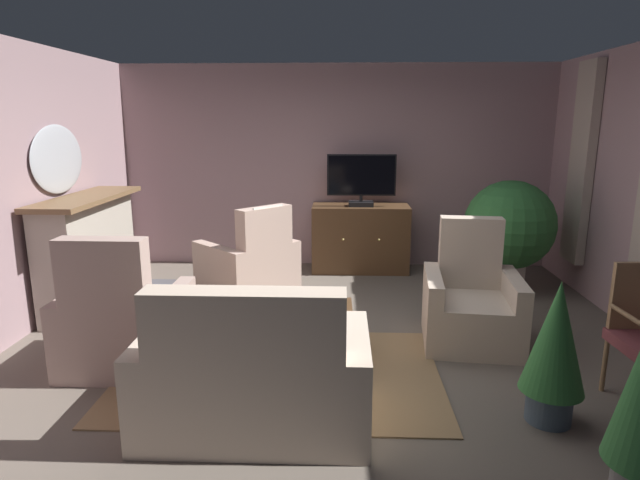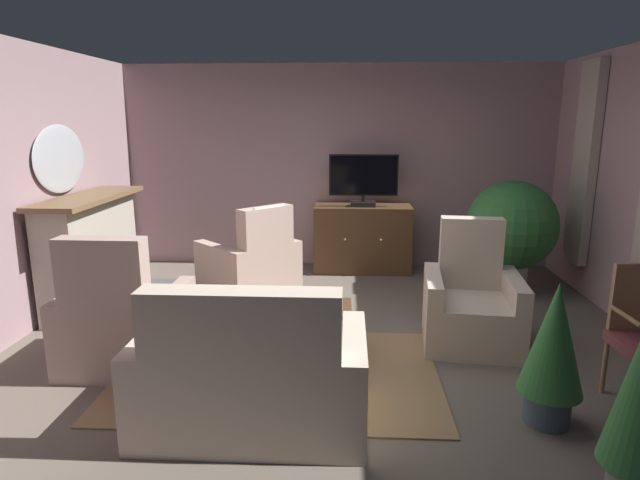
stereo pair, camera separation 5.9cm
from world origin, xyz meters
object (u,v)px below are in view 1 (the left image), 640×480
Objects in this scene: armchair_angled_to_table at (471,305)px; potted_plant_on_hearth_side at (509,228)px; tv_remote at (296,304)px; armchair_in_far_corner at (124,326)px; armchair_by_fireplace at (250,267)px; tv_cabinet at (360,240)px; fireplace at (91,255)px; folded_newspaper at (302,303)px; sofa_floral at (255,381)px; television at (361,179)px; coffee_table at (298,313)px; potted_plant_small_fern_corner at (555,346)px; wall_mirror_oval at (58,159)px.

potted_plant_on_hearth_side reaches higher than armchair_angled_to_table.
tv_remote is 1.39m from armchair_in_far_corner.
armchair_angled_to_table is at bearing -28.30° from armchair_by_fireplace.
armchair_angled_to_table is 2.50m from armchair_by_fireplace.
tv_cabinet is at bearing 55.61° from armchair_in_far_corner.
fireplace is 5.65× the size of folded_newspaper.
armchair_in_far_corner is at bearing -57.00° from fireplace.
tv_remote is (2.27, -1.08, -0.12)m from fireplace.
folded_newspaper is 0.21× the size of sofa_floral.
television is 2.68m from folded_newspaper.
tv_remote reaches higher than coffee_table.
armchair_in_far_corner is (0.91, -1.40, -0.22)m from fireplace.
armchair_by_fireplace is (-1.28, -1.08, -0.08)m from tv_cabinet.
coffee_table is (-0.61, -2.56, -0.85)m from television.
armchair_angled_to_table is at bearing 19.67° from folded_newspaper.
sofa_floral is 1.29× the size of armchair_in_far_corner.
coffee_table is at bearing 151.34° from potted_plant_small_fern_corner.
armchair_angled_to_table is at bearing -67.95° from tv_cabinet.
potted_plant_small_fern_corner is (1.75, -0.96, 0.16)m from coffee_table.
fireplace is 1.69m from armchair_in_far_corner.
armchair_angled_to_table reaches higher than potted_plant_small_fern_corner.
armchair_angled_to_table is (3.82, -0.77, -0.23)m from fireplace.
television reaches higher than tv_remote.
armchair_in_far_corner is at bearing 144.99° from sofa_floral.
potted_plant_small_fern_corner is at bearing -25.84° from wall_mirror_oval.
potted_plant_small_fern_corner is at bearing -27.20° from fireplace.
potted_plant_on_hearth_side is at bearing 79.17° from potted_plant_small_fern_corner.
tv_cabinet is at bearing 76.77° from coffee_table.
sofa_floral is at bearing -130.37° from potted_plant_on_hearth_side.
fireplace is 4.61m from potted_plant_on_hearth_side.
wall_mirror_oval is 1.07× the size of coffee_table.
sofa_floral is at bearing -139.42° from armchair_angled_to_table.
folded_newspaper is (2.32, -1.05, -0.13)m from fireplace.
armchair_angled_to_table is at bearing 99.54° from potted_plant_small_fern_corner.
armchair_by_fireplace is 1.09× the size of armchair_in_far_corner.
tv_cabinet is 2.69m from coffee_table.
coffee_table is at bearing -142.20° from potted_plant_on_hearth_side.
television is 2.93× the size of folded_newspaper.
armchair_in_far_corner reaches higher than tv_cabinet.
fireplace is 1.03m from wall_mirror_oval.
armchair_angled_to_table is 0.84× the size of potted_plant_on_hearth_side.
coffee_table is 0.95× the size of potted_plant_small_fern_corner.
tv_remote is 0.15× the size of armchair_in_far_corner.
folded_newspaper is 1.45m from armchair_in_far_corner.
fireplace is 4.54m from potted_plant_small_fern_corner.
tv_cabinet is 1.29× the size of potted_plant_small_fern_corner.
potted_plant_on_hearth_side is (2.94, 0.23, 0.43)m from armchair_by_fireplace.
wall_mirror_oval is 3.32× the size of folded_newspaper.
potted_plant_on_hearth_side is at bearing 7.68° from wall_mirror_oval.
armchair_in_far_corner is (-1.41, -0.35, -0.09)m from folded_newspaper.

